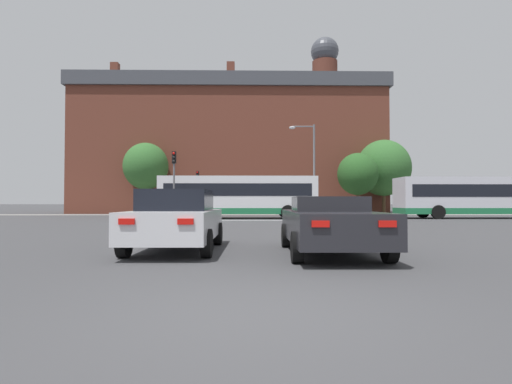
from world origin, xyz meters
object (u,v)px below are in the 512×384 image
(car_saloon_left, at_px, (177,220))
(pedestrian_waiting, at_px, (291,205))
(car_roadster_right, at_px, (330,224))
(traffic_light_near_left, at_px, (174,174))
(bus_crossing_lead, at_px, (238,196))
(traffic_light_far_left, at_px, (197,185))
(pedestrian_walking_east, at_px, (278,204))
(bus_crossing_trailing, at_px, (481,196))
(street_lamp_junction, at_px, (310,161))

(car_saloon_left, height_order, pedestrian_waiting, pedestrian_waiting)
(car_roadster_right, relative_size, traffic_light_near_left, 1.02)
(pedestrian_waiting, bearing_deg, bus_crossing_lead, -95.78)
(traffic_light_far_left, distance_m, pedestrian_walking_east, 7.99)
(car_roadster_right, distance_m, pedestrian_walking_east, 29.39)
(bus_crossing_trailing, distance_m, traffic_light_far_left, 23.45)
(car_roadster_right, xyz_separation_m, pedestrian_waiting, (2.08, 28.76, 0.26))
(bus_crossing_lead, bearing_deg, street_lamp_junction, 102.70)
(street_lamp_junction, bearing_deg, bus_crossing_lead, -167.30)
(car_saloon_left, xyz_separation_m, pedestrian_waiting, (5.82, 28.06, 0.19))
(bus_crossing_lead, height_order, traffic_light_far_left, traffic_light_far_left)
(street_lamp_junction, height_order, pedestrian_waiting, street_lamp_junction)
(traffic_light_near_left, bearing_deg, bus_crossing_trailing, 7.96)
(traffic_light_near_left, bearing_deg, car_saloon_left, -79.03)
(car_roadster_right, xyz_separation_m, street_lamp_junction, (2.81, 21.44, 3.72))
(pedestrian_waiting, height_order, pedestrian_walking_east, pedestrian_walking_east)
(car_roadster_right, height_order, traffic_light_far_left, traffic_light_far_left)
(car_saloon_left, distance_m, car_roadster_right, 3.81)
(traffic_light_near_left, xyz_separation_m, pedestrian_walking_east, (7.75, 12.50, -2.06))
(traffic_light_far_left, bearing_deg, pedestrian_walking_east, 12.49)
(bus_crossing_trailing, bearing_deg, traffic_light_near_left, -82.04)
(bus_crossing_trailing, bearing_deg, bus_crossing_lead, -90.61)
(car_saloon_left, bearing_deg, car_roadster_right, -9.86)
(bus_crossing_lead, bearing_deg, bus_crossing_trailing, 89.39)
(car_saloon_left, distance_m, pedestrian_walking_east, 29.04)
(car_roadster_right, distance_m, bus_crossing_lead, 20.40)
(car_roadster_right, bearing_deg, car_saloon_left, 170.18)
(street_lamp_junction, distance_m, pedestrian_walking_east, 8.87)
(car_saloon_left, xyz_separation_m, car_roadster_right, (3.74, -0.70, -0.08))
(car_roadster_right, bearing_deg, pedestrian_walking_east, 89.14)
(traffic_light_far_left, distance_m, pedestrian_waiting, 9.06)
(traffic_light_near_left, distance_m, pedestrian_walking_east, 14.84)
(bus_crossing_trailing, xyz_separation_m, street_lamp_junction, (-12.58, 1.44, 2.79))
(traffic_light_near_left, xyz_separation_m, pedestrian_waiting, (8.96, 11.88, -2.08))
(pedestrian_walking_east, bearing_deg, street_lamp_junction, -65.07)
(car_saloon_left, height_order, bus_crossing_trailing, bus_crossing_trailing)
(car_roadster_right, height_order, pedestrian_walking_east, pedestrian_walking_east)
(car_roadster_right, height_order, bus_crossing_lead, bus_crossing_lead)
(traffic_light_near_left, relative_size, pedestrian_walking_east, 2.71)
(car_roadster_right, relative_size, bus_crossing_trailing, 0.38)
(car_saloon_left, relative_size, street_lamp_junction, 0.60)
(pedestrian_walking_east, bearing_deg, car_saloon_left, -87.93)
(car_roadster_right, relative_size, pedestrian_walking_east, 2.75)
(bus_crossing_trailing, bearing_deg, pedestrian_waiting, -123.37)
(car_roadster_right, xyz_separation_m, bus_crossing_lead, (-2.72, 20.19, 0.96))
(street_lamp_junction, height_order, pedestrian_walking_east, street_lamp_junction)
(car_roadster_right, bearing_deg, traffic_light_far_left, 104.50)
(traffic_light_far_left, bearing_deg, bus_crossing_trailing, -19.19)
(bus_crossing_trailing, xyz_separation_m, traffic_light_far_left, (-22.12, 7.70, 1.13))
(pedestrian_waiting, distance_m, pedestrian_walking_east, 1.36)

